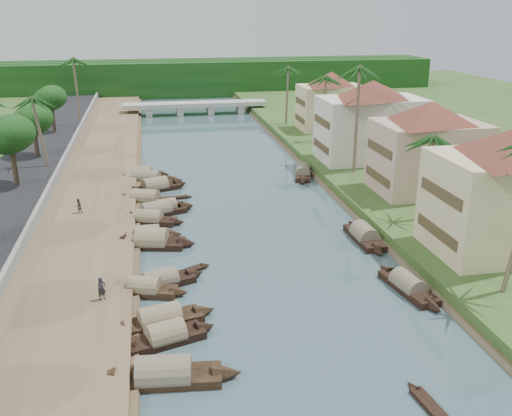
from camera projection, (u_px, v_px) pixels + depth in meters
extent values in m
plane|color=#3D545B|center=(272.00, 270.00, 46.11)|extent=(220.00, 220.00, 0.00)
cube|color=brown|center=(89.00, 200.00, 61.71)|extent=(10.00, 180.00, 0.80)
cube|color=#2E481D|center=(393.00, 181.00, 67.76)|extent=(16.00, 180.00, 1.20)
cube|color=black|center=(6.00, 202.00, 60.12)|extent=(8.00, 180.00, 1.40)
cube|color=slate|center=(47.00, 194.00, 60.66)|extent=(0.40, 180.00, 1.10)
cube|color=#0E330E|center=(186.00, 80.00, 132.78)|extent=(120.00, 4.00, 8.00)
cube|color=#0E330E|center=(185.00, 78.00, 137.41)|extent=(120.00, 4.00, 8.00)
cube|color=#0E330E|center=(183.00, 75.00, 142.04)|extent=(120.00, 4.00, 8.00)
cube|color=#A1A297|center=(195.00, 104.00, 112.14)|extent=(28.00, 4.00, 0.80)
cube|color=#A1A297|center=(149.00, 111.00, 110.93)|extent=(1.20, 3.50, 1.80)
cube|color=#A1A297|center=(180.00, 110.00, 111.98)|extent=(1.20, 3.50, 1.80)
cube|color=#A1A297|center=(210.00, 109.00, 113.03)|extent=(1.20, 3.50, 1.80)
cube|color=#A1A297|center=(240.00, 108.00, 114.08)|extent=(1.20, 3.50, 1.80)
cube|color=beige|center=(509.00, 203.00, 45.85)|extent=(12.00, 8.00, 8.00)
cube|color=#493822|center=(436.00, 232.00, 45.46)|extent=(0.10, 6.40, 0.90)
cube|color=#493822|center=(441.00, 193.00, 44.39)|extent=(0.10, 6.40, 0.90)
cube|color=#C9A08E|center=(428.00, 157.00, 60.93)|extent=(11.00, 8.00, 7.50)
pyramid|color=brown|center=(432.00, 112.00, 59.31)|extent=(14.11, 14.11, 2.20)
cube|color=#493822|center=(377.00, 177.00, 60.58)|extent=(0.10, 6.40, 0.90)
cube|color=#493822|center=(379.00, 149.00, 59.58)|extent=(0.10, 6.40, 0.90)
cube|color=beige|center=(370.00, 129.00, 73.64)|extent=(13.00, 8.00, 8.00)
pyramid|color=brown|center=(373.00, 89.00, 71.94)|extent=(15.59, 15.59, 2.20)
cube|color=#493822|center=(321.00, 146.00, 73.16)|extent=(0.10, 6.40, 0.90)
cube|color=#493822|center=(322.00, 122.00, 72.09)|extent=(0.10, 6.40, 0.90)
cube|color=beige|center=(330.00, 107.00, 92.51)|extent=(10.00, 7.00, 7.00)
pyramid|color=brown|center=(331.00, 79.00, 90.97)|extent=(12.62, 12.62, 2.20)
cube|color=#493822|center=(300.00, 119.00, 92.21)|extent=(0.10, 5.60, 0.90)
cube|color=#493822|center=(300.00, 102.00, 91.27)|extent=(0.10, 5.60, 0.90)
cube|color=black|center=(164.00, 379.00, 32.34)|extent=(6.68, 2.68, 0.70)
cone|color=black|center=(228.00, 374.00, 32.60)|extent=(2.04, 2.01, 2.03)
cone|color=black|center=(99.00, 381.00, 32.03)|extent=(2.04, 2.01, 2.03)
cylinder|color=#766C59|center=(164.00, 373.00, 32.22)|extent=(5.16, 2.61, 2.11)
cube|color=black|center=(166.00, 340.00, 36.10)|extent=(5.22, 3.18, 0.70)
cone|color=black|center=(206.00, 328.00, 37.31)|extent=(1.85, 1.94, 1.74)
cone|color=black|center=(124.00, 351.00, 34.84)|extent=(1.85, 1.94, 1.74)
cylinder|color=#7C6E4F|center=(166.00, 335.00, 35.97)|extent=(4.14, 2.89, 1.83)
cube|color=black|center=(160.00, 323.00, 38.02)|extent=(6.02, 3.21, 0.70)
cone|color=black|center=(205.00, 312.00, 39.30)|extent=(2.01, 1.98, 1.80)
cone|color=black|center=(112.00, 333.00, 36.70)|extent=(2.01, 1.98, 1.80)
cylinder|color=#7C6E4F|center=(160.00, 318.00, 37.90)|extent=(4.73, 2.93, 1.87)
cube|color=black|center=(160.00, 285.00, 43.30)|extent=(5.56, 3.49, 0.70)
cone|color=black|center=(195.00, 275.00, 44.74)|extent=(1.97, 1.97, 1.69)
cone|color=black|center=(123.00, 293.00, 41.82)|extent=(1.97, 1.97, 1.69)
cylinder|color=#766C59|center=(160.00, 280.00, 43.18)|extent=(4.41, 3.10, 1.76)
cube|color=black|center=(145.00, 292.00, 42.19)|extent=(5.08, 3.01, 0.70)
cone|color=black|center=(180.00, 293.00, 41.86)|extent=(1.77, 1.82, 1.62)
cone|color=black|center=(110.00, 289.00, 42.47)|extent=(1.77, 1.82, 1.62)
cylinder|color=#7C6E4F|center=(144.00, 287.00, 42.07)|extent=(4.02, 2.73, 1.70)
cube|color=black|center=(152.00, 244.00, 50.62)|extent=(6.05, 3.40, 0.70)
cone|color=black|center=(187.00, 244.00, 50.49)|extent=(2.08, 2.30, 2.16)
cone|color=black|center=(117.00, 243.00, 50.70)|extent=(2.08, 2.30, 2.16)
cylinder|color=#7C6E4F|center=(152.00, 240.00, 50.50)|extent=(4.76, 3.19, 2.29)
cube|color=black|center=(148.00, 238.00, 52.04)|extent=(4.64, 1.72, 0.70)
cone|color=black|center=(176.00, 235.00, 52.50)|extent=(1.37, 1.51, 1.63)
cone|color=black|center=(119.00, 239.00, 51.53)|extent=(1.37, 1.51, 1.63)
cylinder|color=#766C59|center=(147.00, 234.00, 51.92)|extent=(3.55, 1.77, 1.72)
cube|color=black|center=(149.00, 222.00, 55.98)|extent=(5.47, 3.27, 0.70)
cone|color=black|center=(178.00, 222.00, 55.55)|extent=(1.90, 1.89, 1.64)
cone|color=black|center=(121.00, 219.00, 56.35)|extent=(1.90, 1.89, 1.64)
cylinder|color=#7C6E4F|center=(149.00, 218.00, 55.85)|extent=(4.32, 2.92, 1.71)
cube|color=black|center=(166.00, 210.00, 59.18)|extent=(4.63, 2.83, 0.70)
cone|color=black|center=(188.00, 206.00, 60.22)|extent=(1.65, 1.77, 1.60)
cone|color=black|center=(143.00, 213.00, 58.09)|extent=(1.65, 1.77, 1.60)
cylinder|color=#7C6E4F|center=(166.00, 207.00, 59.06)|extent=(3.67, 2.59, 1.69)
cube|color=black|center=(157.00, 214.00, 58.12)|extent=(6.37, 3.78, 0.70)
cone|color=black|center=(187.00, 207.00, 59.71)|extent=(2.19, 2.13, 1.84)
cone|color=black|center=(124.00, 219.00, 56.47)|extent=(2.19, 2.13, 1.84)
cylinder|color=#766C59|center=(156.00, 210.00, 57.99)|extent=(5.04, 3.36, 1.89)
cube|color=black|center=(146.00, 201.00, 61.79)|extent=(6.04, 3.90, 0.70)
cone|color=black|center=(174.00, 203.00, 61.18)|extent=(2.17, 2.19, 1.88)
cone|color=black|center=(118.00, 199.00, 62.35)|extent=(2.17, 2.19, 1.88)
cylinder|color=#7C6E4F|center=(146.00, 198.00, 61.67)|extent=(4.81, 3.46, 1.96)
cube|color=black|center=(155.00, 189.00, 65.96)|extent=(6.13, 3.92, 0.70)
cone|color=black|center=(181.00, 184.00, 67.52)|extent=(2.21, 2.27, 1.97)
cone|color=black|center=(128.00, 193.00, 64.35)|extent=(2.21, 2.27, 1.97)
cylinder|color=#7C6E4F|center=(155.00, 186.00, 65.83)|extent=(4.88, 3.50, 2.07)
cube|color=black|center=(147.00, 180.00, 69.27)|extent=(6.87, 3.67, 0.70)
cone|color=black|center=(176.00, 181.00, 68.88)|extent=(2.27, 2.13, 1.87)
cone|color=black|center=(117.00, 179.00, 69.61)|extent=(2.27, 2.13, 1.87)
cylinder|color=#766C59|center=(146.00, 177.00, 69.15)|extent=(5.39, 3.29, 1.92)
cube|color=black|center=(143.00, 175.00, 71.36)|extent=(5.07, 2.52, 0.70)
cone|color=black|center=(164.00, 175.00, 71.29)|extent=(1.66, 1.67, 1.58)
cone|color=black|center=(122.00, 175.00, 71.37)|extent=(1.66, 1.67, 1.58)
cylinder|color=#7C6E4F|center=(143.00, 172.00, 71.23)|extent=(3.96, 2.35, 1.64)
cube|color=black|center=(408.00, 289.00, 42.65)|extent=(2.59, 6.01, 0.70)
cone|color=black|center=(384.00, 270.00, 45.48)|extent=(1.74, 1.87, 1.67)
cone|color=black|center=(435.00, 308.00, 39.76)|extent=(1.74, 1.87, 1.67)
cylinder|color=#766C59|center=(408.00, 284.00, 42.52)|extent=(2.43, 4.67, 1.72)
cube|color=black|center=(364.00, 238.00, 51.91)|extent=(2.02, 6.00, 0.70)
cone|color=black|center=(351.00, 225.00, 54.93)|extent=(1.74, 1.75, 1.89)
cone|color=black|center=(379.00, 252.00, 48.83)|extent=(1.74, 1.75, 1.89)
cylinder|color=#766C59|center=(365.00, 235.00, 51.78)|extent=(2.07, 4.59, 1.97)
cube|color=black|center=(303.00, 175.00, 71.69)|extent=(3.38, 6.47, 0.70)
cone|color=black|center=(303.00, 167.00, 74.90)|extent=(2.02, 2.13, 1.80)
cone|color=black|center=(303.00, 182.00, 68.42)|extent=(2.02, 2.13, 1.80)
cylinder|color=#766C59|center=(303.00, 172.00, 71.56)|extent=(3.06, 5.07, 1.85)
cube|color=black|center=(436.00, 413.00, 29.76)|extent=(1.22, 4.11, 0.35)
cone|color=black|center=(412.00, 387.00, 31.81)|extent=(0.85, 1.10, 0.74)
cube|color=black|center=(186.00, 272.00, 45.53)|extent=(3.35, 2.30, 0.35)
cone|color=black|center=(206.00, 266.00, 46.67)|extent=(1.11, 1.07, 0.76)
cone|color=black|center=(165.00, 279.00, 44.38)|extent=(1.11, 1.07, 0.76)
cube|color=black|center=(171.00, 199.00, 63.02)|extent=(3.55, 1.06, 0.35)
cone|color=black|center=(189.00, 197.00, 63.55)|extent=(0.94, 0.79, 0.70)
cone|color=black|center=(154.00, 200.00, 62.48)|extent=(0.94, 0.79, 0.70)
cylinder|color=brown|center=(428.00, 178.00, 52.66)|extent=(0.49, 0.36, 7.93)
sphere|color=#1A4818|center=(433.00, 138.00, 51.39)|extent=(3.20, 3.20, 3.20)
cylinder|color=brown|center=(357.00, 120.00, 67.14)|extent=(0.38, 0.36, 12.56)
sphere|color=#1A4818|center=(360.00, 68.00, 65.13)|extent=(3.20, 3.20, 3.20)
cylinder|color=brown|center=(322.00, 109.00, 83.73)|extent=(1.02, 0.36, 9.50)
sphere|color=#1A4818|center=(323.00, 77.00, 82.21)|extent=(3.20, 3.20, 3.20)
cylinder|color=brown|center=(42.00, 132.00, 69.61)|extent=(1.33, 0.36, 8.51)
sphere|color=#1A4818|center=(38.00, 98.00, 68.24)|extent=(3.20, 3.20, 3.20)
cylinder|color=brown|center=(287.00, 96.00, 96.02)|extent=(0.66, 0.36, 9.51)
sphere|color=#1A4818|center=(287.00, 68.00, 94.50)|extent=(3.20, 3.20, 3.20)
cylinder|color=brown|center=(77.00, 92.00, 94.34)|extent=(0.50, 0.36, 10.86)
sphere|color=#1A4818|center=(74.00, 59.00, 92.60)|extent=(3.20, 3.20, 3.20)
cylinder|color=#433226|center=(15.00, 168.00, 62.90)|extent=(0.60, 0.60, 3.90)
ellipsoid|color=#0E330E|center=(10.00, 135.00, 61.65)|extent=(4.88, 4.88, 4.01)
cylinder|color=#433226|center=(36.00, 144.00, 75.50)|extent=(0.60, 0.60, 3.26)
ellipsoid|color=#0E330E|center=(33.00, 120.00, 74.46)|extent=(4.62, 4.62, 3.80)
cylinder|color=#433226|center=(53.00, 120.00, 90.08)|extent=(0.60, 0.60, 3.59)
ellipsoid|color=#0E330E|center=(51.00, 99.00, 88.94)|extent=(4.44, 4.44, 3.65)
cylinder|color=#433226|center=(401.00, 143.00, 76.36)|extent=(0.60, 0.60, 3.45)
ellipsoid|color=#0E330E|center=(403.00, 119.00, 75.26)|extent=(4.30, 4.30, 3.54)
imported|color=#23232A|center=(102.00, 289.00, 39.57)|extent=(0.74, 0.68, 1.70)
imported|color=#373627|center=(78.00, 206.00, 56.34)|extent=(0.91, 0.89, 1.48)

